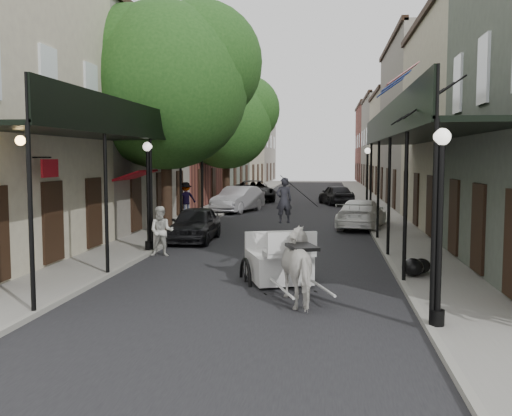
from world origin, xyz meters
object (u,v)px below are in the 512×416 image
(car_left_far, at_px, (254,191))
(car_right_near, at_px, (362,214))
(lamppost_right_far, at_px, (367,181))
(carriage, at_px, (275,239))
(tree_far, at_px, (232,119))
(lamppost_left, at_px, (148,194))
(pedestrian_walking, at_px, (162,231))
(horse, at_px, (303,267))
(car_right_far, at_px, (336,195))
(lamppost_right_near, at_px, (440,224))
(car_left_near, at_px, (195,224))
(pedestrian_sidewalk_left, at_px, (186,199))
(car_left_mid, at_px, (238,199))
(tree_near, at_px, (176,80))

(car_left_far, height_order, car_right_near, car_left_far)
(lamppost_right_far, distance_m, carriage, 16.16)
(tree_far, distance_m, lamppost_left, 18.57)
(tree_far, xyz_separation_m, lamppost_left, (0.15, -18.18, -3.79))
(pedestrian_walking, xyz_separation_m, car_left_far, (-0.13, 24.95, -0.06))
(lamppost_right_far, bearing_deg, horse, -98.15)
(car_left_far, distance_m, car_right_far, 6.79)
(lamppost_right_far, relative_size, horse, 1.86)
(lamppost_right_near, bearing_deg, pedestrian_walking, 135.66)
(car_right_far, bearing_deg, lamppost_left, 56.98)
(tree_far, distance_m, car_left_near, 16.06)
(pedestrian_sidewalk_left, relative_size, car_left_near, 0.46)
(lamppost_right_near, relative_size, car_left_near, 0.92)
(lamppost_left, xyz_separation_m, car_left_mid, (0.69, 15.34, -1.27))
(pedestrian_sidewalk_left, distance_m, car_left_far, 12.66)
(lamppost_left, height_order, pedestrian_sidewalk_left, lamppost_left)
(car_left_mid, xyz_separation_m, car_right_far, (6.01, 6.25, -0.06))
(carriage, relative_size, car_left_near, 0.70)
(tree_far, bearing_deg, carriage, -77.51)
(lamppost_right_near, relative_size, pedestrian_sidewalk_left, 2.02)
(lamppost_right_near, height_order, lamppost_left, same)
(pedestrian_sidewalk_left, bearing_deg, carriage, 81.28)
(car_right_near, xyz_separation_m, car_right_far, (-1.00, 13.59, 0.04))
(car_left_near, relative_size, car_left_mid, 0.85)
(car_left_mid, relative_size, car_right_far, 1.12)
(car_left_far, relative_size, car_right_far, 1.34)
(carriage, xyz_separation_m, car_left_near, (-3.80, 6.75, -0.41))
(lamppost_right_far, height_order, pedestrian_sidewalk_left, lamppost_right_far)
(car_right_near, bearing_deg, lamppost_left, 57.52)
(pedestrian_walking, bearing_deg, car_left_mid, 83.29)
(car_left_mid, distance_m, car_left_far, 9.01)
(tree_far, relative_size, lamppost_right_near, 2.32)
(car_left_near, bearing_deg, lamppost_left, -107.85)
(horse, bearing_deg, car_left_near, -82.67)
(tree_near, height_order, pedestrian_walking, tree_near)
(tree_near, bearing_deg, car_right_near, 26.11)
(lamppost_right_near, distance_m, pedestrian_sidewalk_left, 22.23)
(lamppost_right_far, height_order, car_left_mid, lamppost_right_far)
(carriage, bearing_deg, lamppost_right_near, -70.21)
(horse, relative_size, carriage, 0.71)
(tree_near, relative_size, car_right_far, 2.28)
(horse, distance_m, car_right_far, 27.83)
(car_left_near, distance_m, car_right_far, 19.47)
(lamppost_right_near, xyz_separation_m, car_right_far, (-1.50, 29.59, -1.33))
(lamppost_right_near, height_order, pedestrian_sidewalk_left, lamppost_right_near)
(lamppost_right_far, height_order, horse, lamppost_right_far)
(pedestrian_walking, distance_m, car_left_mid, 15.94)
(car_left_mid, bearing_deg, carriage, -62.72)
(pedestrian_walking, height_order, car_left_far, pedestrian_walking)
(lamppost_right_near, distance_m, car_left_near, 13.26)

